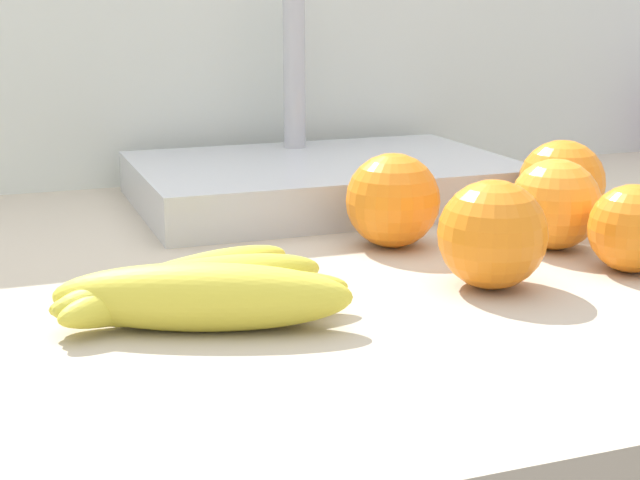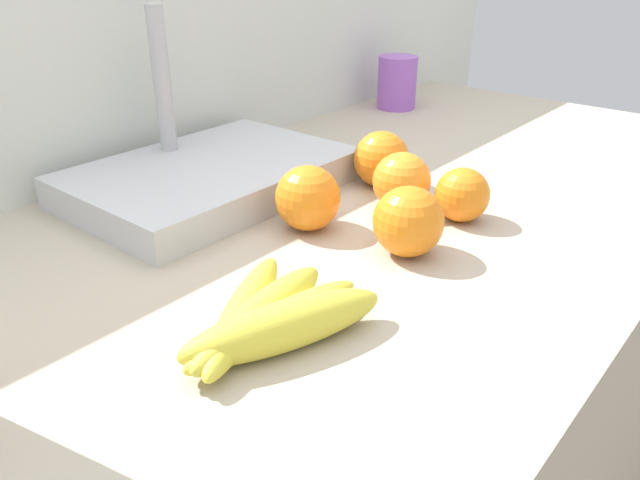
# 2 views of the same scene
# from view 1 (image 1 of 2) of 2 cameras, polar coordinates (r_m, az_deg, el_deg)

# --- Properties ---
(wall_back) EXTENTS (2.39, 0.06, 1.30)m
(wall_back) POSITION_cam_1_polar(r_m,az_deg,el_deg) (1.16, -10.67, -9.66)
(wall_back) COLOR silver
(wall_back) RESTS_ON ground
(banana_bunch) EXTENTS (0.20, 0.16, 0.04)m
(banana_bunch) POSITION_cam_1_polar(r_m,az_deg,el_deg) (0.61, -7.55, -3.16)
(banana_bunch) COLOR gold
(banana_bunch) RESTS_ON counter
(orange_center) EXTENTS (0.08, 0.08, 0.08)m
(orange_center) POSITION_cam_1_polar(r_m,az_deg,el_deg) (0.67, 10.51, 0.33)
(orange_center) COLOR orange
(orange_center) RESTS_ON counter
(orange_front) EXTENTS (0.08, 0.08, 0.08)m
(orange_front) POSITION_cam_1_polar(r_m,az_deg,el_deg) (0.79, 14.19, 2.13)
(orange_front) COLOR orange
(orange_front) RESTS_ON counter
(orange_back_right) EXTENTS (0.08, 0.08, 0.08)m
(orange_back_right) POSITION_cam_1_polar(r_m,az_deg,el_deg) (0.78, 4.47, 2.43)
(orange_back_right) COLOR orange
(orange_back_right) RESTS_ON counter
(orange_right) EXTENTS (0.08, 0.08, 0.08)m
(orange_right) POSITION_cam_1_polar(r_m,az_deg,el_deg) (0.88, 14.57, 3.40)
(orange_right) COLOR orange
(orange_right) RESTS_ON counter
(orange_back_left) EXTENTS (0.07, 0.07, 0.07)m
(orange_back_left) POSITION_cam_1_polar(r_m,az_deg,el_deg) (0.74, 18.61, 0.67)
(orange_back_left) COLOR orange
(orange_back_left) RESTS_ON counter
(sink_basin) EXTENTS (0.37, 0.25, 0.24)m
(sink_basin) POSITION_cam_1_polar(r_m,az_deg,el_deg) (0.95, 0.10, 3.84)
(sink_basin) COLOR #B7BABF
(sink_basin) RESTS_ON counter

